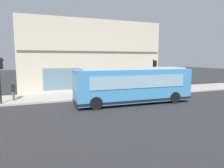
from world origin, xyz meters
name	(u,v)px	position (x,y,z in m)	size (l,w,h in m)	color
ground	(120,104)	(0.00, 0.00, 0.00)	(120.00, 120.00, 0.00)	#2D2D30
sidewalk_curb	(102,94)	(4.87, 0.00, 0.07)	(4.54, 40.00, 0.15)	#B2ADA3
building_corner	(86,56)	(11.96, 0.00, 4.15)	(9.70, 16.83, 8.30)	beige
city_bus_nearside	(133,85)	(-0.03, -1.19, 1.55)	(2.88, 10.12, 3.07)	#3F8CC6
traffic_light_near_corner	(154,70)	(3.15, -5.32, 2.65)	(0.32, 0.49, 3.59)	black
traffic_light_down_block	(1,71)	(3.10, 9.22, 2.83)	(0.32, 0.49, 3.85)	black
fire_hydrant	(83,89)	(6.08, 1.83, 0.51)	(0.35, 0.35, 0.74)	gold
pedestrian_near_hydrant	(87,87)	(3.87, 1.95, 1.09)	(0.32, 0.32, 1.64)	black
pedestrian_walking_along_curb	(13,90)	(4.14, 8.50, 1.07)	(0.32, 0.32, 1.61)	#3F8C4C
pedestrian_near_building_entrance	(108,83)	(6.45, -1.29, 1.07)	(0.32, 0.32, 1.61)	silver
pedestrian_by_light_pole	(105,85)	(4.78, -0.29, 1.04)	(0.32, 0.32, 1.57)	#3359A5
newspaper_vending_box	(139,88)	(4.26, -4.05, 0.60)	(0.44, 0.42, 0.90)	#BF3F19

